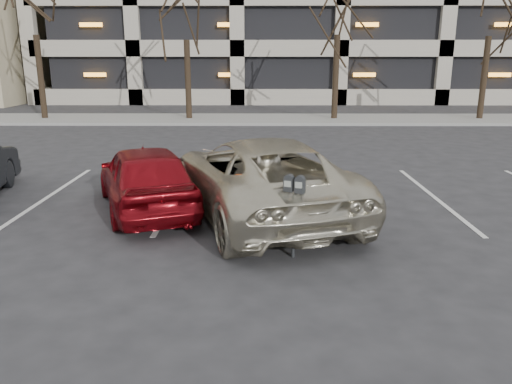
% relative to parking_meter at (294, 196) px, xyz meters
% --- Properties ---
extents(ground, '(140.00, 140.00, 0.00)m').
position_rel_parking_meter_xyz_m(ground, '(-0.91, 1.11, -0.96)').
color(ground, '#28282B').
rests_on(ground, ground).
extents(sidewalk, '(80.00, 4.00, 0.12)m').
position_rel_parking_meter_xyz_m(sidewalk, '(-0.91, 17.11, -0.90)').
color(sidewalk, gray).
rests_on(sidewalk, ground).
extents(stall_lines, '(16.90, 5.20, 0.00)m').
position_rel_parking_meter_xyz_m(stall_lines, '(-2.31, 3.41, -0.95)').
color(stall_lines, silver).
rests_on(stall_lines, ground).
extents(parking_meter, '(0.34, 0.24, 1.25)m').
position_rel_parking_meter_xyz_m(parking_meter, '(0.00, 0.00, 0.00)').
color(parking_meter, black).
rests_on(parking_meter, ground).
extents(suv_silver, '(4.01, 5.91, 1.51)m').
position_rel_parking_meter_xyz_m(suv_silver, '(-0.49, 2.12, -0.21)').
color(suv_silver, beige).
rests_on(suv_silver, ground).
extents(car_red, '(2.87, 4.22, 1.34)m').
position_rel_parking_meter_xyz_m(car_red, '(-2.74, 2.41, -0.29)').
color(car_red, maroon).
rests_on(car_red, ground).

